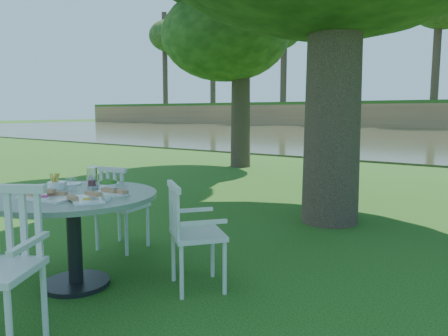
# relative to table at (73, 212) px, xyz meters

# --- Properties ---
(ground) EXTENTS (140.00, 140.00, 0.00)m
(ground) POSITION_rel_table_xyz_m (0.26, 1.60, -0.65)
(ground) COLOR #133D0C
(ground) RESTS_ON ground
(table) EXTENTS (1.39, 1.39, 0.80)m
(table) POSITION_rel_table_xyz_m (0.00, 0.00, 0.00)
(table) COLOR black
(table) RESTS_ON ground
(chair_ne) EXTENTS (0.62, 0.61, 0.90)m
(chair_ne) POSITION_rel_table_xyz_m (0.81, 0.52, -0.12)
(chair_ne) COLOR silver
(chair_ne) RESTS_ON ground
(chair_nw) EXTENTS (0.52, 0.50, 0.91)m
(chair_nw) POSITION_rel_table_xyz_m (-0.46, 0.85, -0.11)
(chair_nw) COLOR silver
(chair_nw) RESTS_ON ground
(chair_se) EXTENTS (0.69, 0.67, 1.01)m
(chair_se) POSITION_rel_table_xyz_m (0.44, -0.84, -0.05)
(chair_se) COLOR silver
(chair_se) RESTS_ON ground
(tableware) EXTENTS (1.08, 0.78, 0.21)m
(tableware) POSITION_rel_table_xyz_m (-0.02, 0.07, 0.19)
(tableware) COLOR white
(tableware) RESTS_ON table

